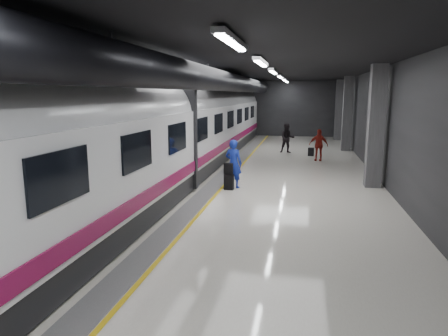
{
  "coord_description": "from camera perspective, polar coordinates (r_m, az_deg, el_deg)",
  "views": [
    {
      "loc": [
        1.92,
        -13.49,
        3.43
      ],
      "look_at": [
        -0.21,
        -2.71,
        1.39
      ],
      "focal_mm": 32.0,
      "sensor_mm": 36.0,
      "label": 1
    }
  ],
  "objects": [
    {
      "name": "ground",
      "position": [
        14.06,
        2.99,
        -3.64
      ],
      "size": [
        40.0,
        40.0,
        0.0
      ],
      "primitive_type": "plane",
      "color": "silver",
      "rests_on": "ground"
    },
    {
      "name": "platform_hall",
      "position": [
        14.62,
        2.54,
        10.91
      ],
      "size": [
        10.02,
        40.02,
        4.51
      ],
      "color": "black",
      "rests_on": "ground"
    },
    {
      "name": "train",
      "position": [
        14.52,
        -9.77,
        4.97
      ],
      "size": [
        3.05,
        38.0,
        4.05
      ],
      "color": "black",
      "rests_on": "ground"
    },
    {
      "name": "traveler_main",
      "position": [
        14.75,
        1.37,
        0.62
      ],
      "size": [
        0.75,
        0.59,
        1.8
      ],
      "primitive_type": "imported",
      "rotation": [
        0.0,
        0.0,
        2.87
      ],
      "color": "blue",
      "rests_on": "ground"
    },
    {
      "name": "suitcase_main",
      "position": [
        14.52,
        0.71,
        -2.04
      ],
      "size": [
        0.36,
        0.24,
        0.56
      ],
      "primitive_type": "cube",
      "rotation": [
        0.0,
        0.0,
        -0.08
      ],
      "color": "black",
      "rests_on": "ground"
    },
    {
      "name": "shoulder_bag",
      "position": [
        14.47,
        0.64,
        -0.12
      ],
      "size": [
        0.33,
        0.21,
        0.42
      ],
      "primitive_type": "cube",
      "rotation": [
        0.0,
        0.0,
        -0.15
      ],
      "color": "black",
      "rests_on": "suitcase_main"
    },
    {
      "name": "traveler_far_a",
      "position": [
        23.88,
        9.03,
        4.24
      ],
      "size": [
        0.95,
        0.79,
        1.75
      ],
      "primitive_type": "imported",
      "rotation": [
        0.0,
        0.0,
        0.16
      ],
      "color": "black",
      "rests_on": "ground"
    },
    {
      "name": "traveler_far_b",
      "position": [
        21.39,
        13.35,
        3.23
      ],
      "size": [
        1.02,
        0.54,
        1.65
      ],
      "primitive_type": "imported",
      "rotation": [
        0.0,
        0.0,
        -0.15
      ],
      "color": "maroon",
      "rests_on": "ground"
    },
    {
      "name": "suitcase_far",
      "position": [
        22.97,
        12.32,
        2.27
      ],
      "size": [
        0.34,
        0.25,
        0.47
      ],
      "primitive_type": "cube",
      "rotation": [
        0.0,
        0.0,
        -0.13
      ],
      "color": "black",
      "rests_on": "ground"
    }
  ]
}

